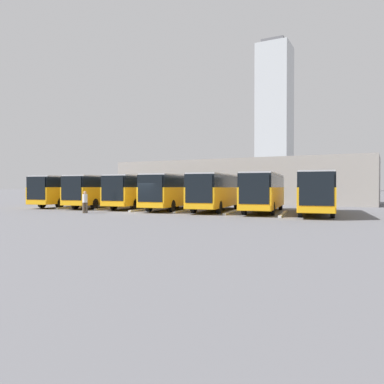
{
  "coord_description": "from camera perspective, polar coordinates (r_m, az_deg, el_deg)",
  "views": [
    {
      "loc": [
        -18.11,
        25.8,
        2.18
      ],
      "look_at": [
        -1.76,
        -5.63,
        1.71
      ],
      "focal_mm": 35.0,
      "sensor_mm": 36.0,
      "label": 1
    }
  ],
  "objects": [
    {
      "name": "curb_divider_2",
      "position": [
        33.71,
        -0.75,
        -2.81
      ],
      "size": [
        1.3,
        6.55,
        0.15
      ],
      "primitive_type": "cube",
      "rotation": [
        0.0,
        0.0,
        0.16
      ],
      "color": "#B2B2AD",
      "rests_on": "ground_plane"
    },
    {
      "name": "office_tower",
      "position": [
        210.18,
        12.47,
        11.04
      ],
      "size": [
        17.03,
        17.03,
        80.68
      ],
      "color": "#ADB2B7",
      "rests_on": "ground_plane"
    },
    {
      "name": "pedestrian",
      "position": [
        32.44,
        -15.99,
        -1.37
      ],
      "size": [
        0.57,
        0.57,
        1.83
      ],
      "rotation": [
        0.0,
        0.0,
        4.05
      ],
      "color": "brown",
      "rests_on": "ground_plane"
    },
    {
      "name": "station_building",
      "position": [
        52.68,
        7.38,
        1.6
      ],
      "size": [
        34.84,
        13.11,
        5.84
      ],
      "color": "gray",
      "rests_on": "ground_plane"
    },
    {
      "name": "bus_4",
      "position": [
        38.86,
        -7.88,
        0.27
      ],
      "size": [
        4.25,
        11.54,
        3.31
      ],
      "rotation": [
        0.0,
        0.0,
        0.16
      ],
      "color": "orange",
      "rests_on": "ground_plane"
    },
    {
      "name": "ground_plane",
      "position": [
        31.6,
        -7.58,
        -3.2
      ],
      "size": [
        600.0,
        600.0,
        0.0
      ],
      "primitive_type": "plane",
      "color": "#5B5B60"
    },
    {
      "name": "bus_2",
      "position": [
        34.19,
        3.81,
        0.21
      ],
      "size": [
        4.25,
        11.54,
        3.31
      ],
      "rotation": [
        0.0,
        0.0,
        0.16
      ],
      "color": "orange",
      "rests_on": "ground_plane"
    },
    {
      "name": "curb_divider_0",
      "position": [
        30.24,
        13.75,
        -3.25
      ],
      "size": [
        1.3,
        6.55,
        0.15
      ],
      "primitive_type": "cube",
      "rotation": [
        0.0,
        0.0,
        0.16
      ],
      "color": "#B2B2AD",
      "rests_on": "ground_plane"
    },
    {
      "name": "curb_divider_3",
      "position": [
        35.85,
        -7.07,
        -2.61
      ],
      "size": [
        1.3,
        6.55,
        0.15
      ],
      "primitive_type": "cube",
      "rotation": [
        0.0,
        0.0,
        0.16
      ],
      "color": "#B2B2AD",
      "rests_on": "ground_plane"
    },
    {
      "name": "bus_0",
      "position": [
        31.37,
        18.38,
        0.12
      ],
      "size": [
        4.25,
        11.54,
        3.31
      ],
      "rotation": [
        0.0,
        0.0,
        0.16
      ],
      "color": "orange",
      "rests_on": "ground_plane"
    },
    {
      "name": "bus_5",
      "position": [
        41.13,
        -13.31,
        0.28
      ],
      "size": [
        4.25,
        11.54,
        3.31
      ],
      "rotation": [
        0.0,
        0.0,
        0.16
      ],
      "color": "orange",
      "rests_on": "ground_plane"
    },
    {
      "name": "bus_1",
      "position": [
        32.77,
        10.92,
        0.17
      ],
      "size": [
        4.25,
        11.54,
        3.31
      ],
      "rotation": [
        0.0,
        0.0,
        0.16
      ],
      "color": "orange",
      "rests_on": "ground_plane"
    },
    {
      "name": "bus_3",
      "position": [
        36.03,
        -2.69,
        0.23
      ],
      "size": [
        4.25,
        11.54,
        3.31
      ],
      "rotation": [
        0.0,
        0.0,
        0.16
      ],
      "color": "orange",
      "rests_on": "ground_plane"
    },
    {
      "name": "bus_6",
      "position": [
        43.91,
        -17.89,
        0.29
      ],
      "size": [
        4.25,
        11.54,
        3.31
      ],
      "rotation": [
        0.0,
        0.0,
        0.16
      ],
      "color": "orange",
      "rests_on": "ground_plane"
    },
    {
      "name": "curb_divider_4",
      "position": [
        38.92,
        -11.94,
        -2.35
      ],
      "size": [
        1.3,
        6.55,
        0.15
      ],
      "primitive_type": "cube",
      "rotation": [
        0.0,
        0.0,
        0.16
      ],
      "color": "#B2B2AD",
      "rests_on": "ground_plane"
    },
    {
      "name": "curb_divider_1",
      "position": [
        31.97,
        6.28,
        -3.01
      ],
      "size": [
        1.3,
        6.55,
        0.15
      ],
      "primitive_type": "cube",
      "rotation": [
        0.0,
        0.0,
        0.16
      ],
      "color": "#B2B2AD",
      "rests_on": "ground_plane"
    },
    {
      "name": "curb_divider_5",
      "position": [
        41.44,
        -17.11,
        -2.18
      ],
      "size": [
        1.3,
        6.55,
        0.15
      ],
      "primitive_type": "cube",
      "rotation": [
        0.0,
        0.0,
        0.16
      ],
      "color": "#B2B2AD",
      "rests_on": "ground_plane"
    }
  ]
}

